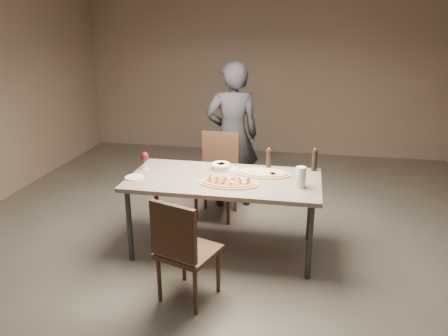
% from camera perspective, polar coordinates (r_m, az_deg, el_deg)
% --- Properties ---
extents(room, '(7.00, 7.00, 7.00)m').
position_cam_1_polar(room, '(3.93, 0.00, 7.62)').
color(room, '#5F5951').
rests_on(room, ground).
extents(dining_table, '(1.80, 0.90, 0.75)m').
position_cam_1_polar(dining_table, '(4.12, 0.00, -2.07)').
color(dining_table, gray).
rests_on(dining_table, ground).
extents(zucchini_pizza, '(0.55, 0.30, 0.05)m').
position_cam_1_polar(zucchini_pizza, '(3.95, 0.61, -1.89)').
color(zucchini_pizza, tan).
rests_on(zucchini_pizza, dining_table).
extents(ham_pizza, '(0.53, 0.29, 0.04)m').
position_cam_1_polar(ham_pizza, '(4.21, 5.13, -0.64)').
color(ham_pizza, tan).
rests_on(ham_pizza, dining_table).
extents(bread_basket, '(0.19, 0.19, 0.07)m').
position_cam_1_polar(bread_basket, '(4.32, -0.40, 0.30)').
color(bread_basket, beige).
rests_on(bread_basket, dining_table).
extents(oil_dish, '(0.14, 0.14, 0.02)m').
position_cam_1_polar(oil_dish, '(4.32, 1.04, -0.16)').
color(oil_dish, white).
rests_on(oil_dish, dining_table).
extents(pepper_mill_left, '(0.06, 0.06, 0.23)m').
position_cam_1_polar(pepper_mill_left, '(4.31, 5.85, 1.09)').
color(pepper_mill_left, black).
rests_on(pepper_mill_left, dining_table).
extents(pepper_mill_right, '(0.06, 0.06, 0.23)m').
position_cam_1_polar(pepper_mill_right, '(4.36, 11.73, 1.02)').
color(pepper_mill_right, black).
rests_on(pepper_mill_right, dining_table).
extents(carafe, '(0.09, 0.09, 0.19)m').
position_cam_1_polar(carafe, '(3.91, 9.99, -1.20)').
color(carafe, silver).
rests_on(carafe, dining_table).
extents(wine_glass, '(0.08, 0.08, 0.18)m').
position_cam_1_polar(wine_glass, '(4.38, -10.31, 1.41)').
color(wine_glass, silver).
rests_on(wine_glass, dining_table).
extents(side_plate, '(0.18, 0.18, 0.01)m').
position_cam_1_polar(side_plate, '(4.19, -11.61, -1.21)').
color(side_plate, white).
rests_on(side_plate, dining_table).
extents(chair_near, '(0.53, 0.53, 0.89)m').
position_cam_1_polar(chair_near, '(3.44, -5.49, -10.15)').
color(chair_near, '#3D2619').
rests_on(chair_near, ground).
extents(chair_far, '(0.47, 0.47, 0.95)m').
position_cam_1_polar(chair_far, '(4.98, -0.77, -0.27)').
color(chair_far, '#3D2619').
rests_on(chair_far, ground).
extents(diner, '(0.74, 0.61, 1.74)m').
position_cam_1_polar(diner, '(5.15, 1.08, 4.22)').
color(diner, black).
rests_on(diner, ground).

